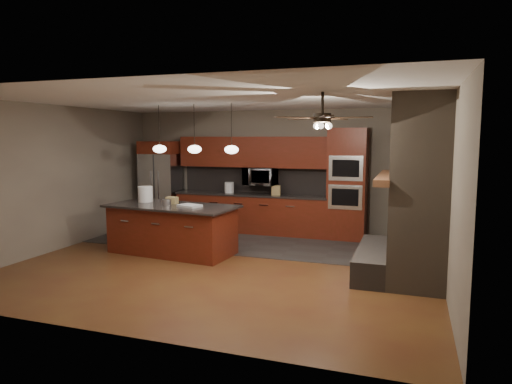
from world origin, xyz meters
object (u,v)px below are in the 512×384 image
at_px(paint_can, 167,202).
at_px(counter_box, 276,190).
at_px(paint_tray, 190,206).
at_px(white_bucket, 145,194).
at_px(cardboard_box, 172,200).
at_px(counter_bucket, 229,188).
at_px(kitchen_island, 172,229).
at_px(refrigerator, 162,184).
at_px(microwave, 260,176).
at_px(oven_tower, 347,184).

height_order(paint_can, counter_box, counter_box).
bearing_deg(paint_tray, white_bucket, -177.78).
bearing_deg(cardboard_box, counter_bucket, 81.45).
bearing_deg(kitchen_island, refrigerator, 129.91).
distance_m(microwave, kitchen_island, 2.67).
relative_size(refrigerator, counter_box, 9.77).
xyz_separation_m(oven_tower, microwave, (-1.98, 0.06, 0.11)).
xyz_separation_m(paint_tray, cardboard_box, (-0.50, 0.24, 0.05)).
distance_m(microwave, counter_bucket, 0.80).
bearing_deg(microwave, counter_bucket, -176.17).
relative_size(paint_can, counter_box, 0.78).
xyz_separation_m(microwave, paint_can, (-1.05, -2.39, -0.32)).
height_order(paint_can, paint_tray, paint_can).
relative_size(refrigerator, paint_tray, 5.29).
distance_m(oven_tower, cardboard_box, 3.71).
distance_m(oven_tower, kitchen_island, 3.80).
xyz_separation_m(paint_tray, counter_bucket, (-0.19, 2.37, 0.08)).
relative_size(white_bucket, cardboard_box, 1.49).
bearing_deg(oven_tower, microwave, 178.34).
bearing_deg(paint_can, counter_bucket, 82.60).
bearing_deg(kitchen_island, counter_box, 64.00).
bearing_deg(white_bucket, oven_tower, 29.41).
relative_size(oven_tower, paint_can, 14.19).
relative_size(microwave, kitchen_island, 0.29).
xyz_separation_m(white_bucket, paint_tray, (1.12, -0.30, -0.13)).
distance_m(refrigerator, paint_can, 2.68).
distance_m(paint_can, counter_bucket, 2.36).
height_order(microwave, kitchen_island, microwave).
distance_m(oven_tower, paint_tray, 3.47).
bearing_deg(cardboard_box, oven_tower, 34.71).
bearing_deg(oven_tower, counter_box, -178.45).
height_order(white_bucket, counter_bucket, white_bucket).
bearing_deg(paint_can, white_bucket, 156.45).
bearing_deg(kitchen_island, oven_tower, 43.35).
bearing_deg(kitchen_island, white_bucket, 168.14).
distance_m(white_bucket, counter_box, 2.90).
xyz_separation_m(kitchen_island, white_bucket, (-0.70, 0.22, 0.61)).
relative_size(paint_can, paint_tray, 0.42).
relative_size(kitchen_island, cardboard_box, 12.46).
bearing_deg(paint_can, counter_box, 57.61).
relative_size(refrigerator, counter_bucket, 8.56).
relative_size(paint_tray, counter_box, 1.85).
xyz_separation_m(kitchen_island, cardboard_box, (-0.08, 0.17, 0.52)).
distance_m(refrigerator, kitchen_island, 2.74).
bearing_deg(paint_can, paint_tray, -2.74).
xyz_separation_m(kitchen_island, counter_box, (1.38, 2.24, 0.54)).
height_order(microwave, cardboard_box, microwave).
bearing_deg(refrigerator, cardboard_box, -55.14).
height_order(white_bucket, cardboard_box, white_bucket).
xyz_separation_m(paint_can, counter_box, (1.45, 2.29, 0.03)).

